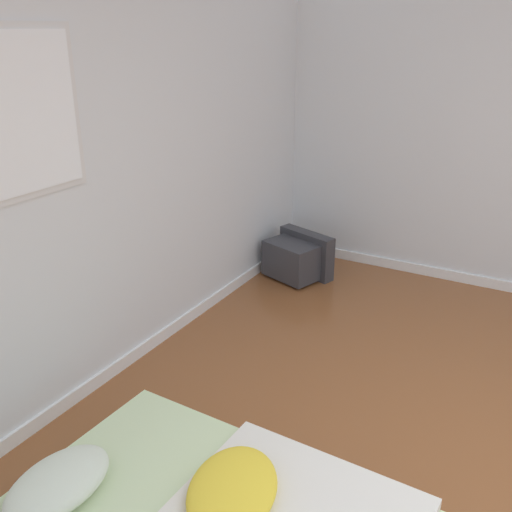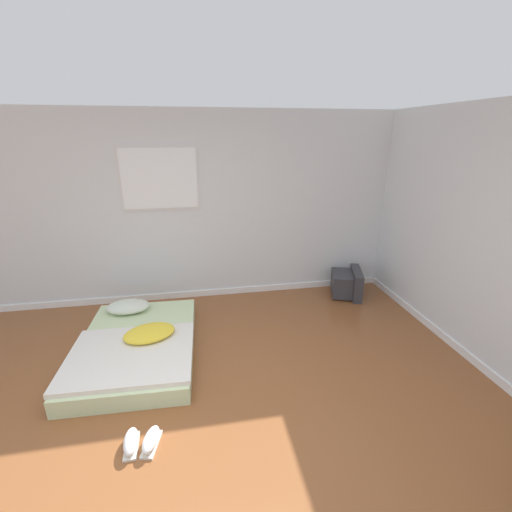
% 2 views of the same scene
% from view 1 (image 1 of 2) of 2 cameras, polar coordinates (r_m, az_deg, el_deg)
% --- Properties ---
extents(wall_back, '(8.25, 0.08, 2.60)m').
position_cam_1_polar(wall_back, '(3.27, -19.76, 5.83)').
color(wall_back, silver).
rests_on(wall_back, ground_plane).
extents(crt_tv, '(0.55, 0.62, 0.40)m').
position_cam_1_polar(crt_tv, '(5.17, 4.15, -0.13)').
color(crt_tv, '#333338').
rests_on(crt_tv, ground_plane).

